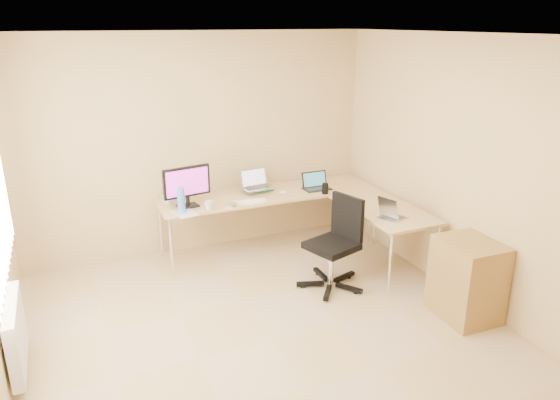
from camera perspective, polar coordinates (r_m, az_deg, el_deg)
name	(u,v)px	position (r m, az deg, el deg)	size (l,w,h in m)	color
floor	(272,340)	(4.81, -0.86, -15.09)	(4.50, 4.50, 0.00)	tan
ceiling	(270,35)	(3.98, -1.06, 17.63)	(4.50, 4.50, 0.00)	white
wall_back	(199,145)	(6.28, -8.84, 5.96)	(4.50, 4.50, 0.00)	tan
wall_front	(468,360)	(2.51, 19.90, -16.15)	(4.50, 4.50, 0.00)	tan
wall_right	(473,174)	(5.34, 20.38, 2.66)	(4.50, 4.50, 0.00)	tan
desk_main	(269,221)	(6.41, -1.22, -2.31)	(2.65, 0.70, 0.73)	tan
desk_return	(382,238)	(6.02, 11.08, -4.11)	(0.70, 1.30, 0.73)	tan
monitor	(187,187)	(5.83, -10.16, 1.44)	(0.54, 0.17, 0.47)	black
book_stack	(260,187)	(6.44, -2.17, 1.48)	(0.22, 0.30, 0.05)	#197255
laptop_center	(257,180)	(6.26, -2.56, 2.26)	(0.35, 0.27, 0.23)	#ACADB2
laptop_black	(317,181)	(6.40, 4.10, 2.08)	(0.33, 0.24, 0.21)	black
keyboard	(249,202)	(5.96, -3.44, -0.17)	(0.40, 0.11, 0.02)	white
mouse	(283,193)	(6.23, 0.33, 0.82)	(0.10, 0.06, 0.03)	white
mug	(209,206)	(5.75, -7.77, -0.61)	(0.11, 0.11, 0.10)	beige
cd_stack	(231,205)	(5.85, -5.39, -0.54)	(0.13, 0.13, 0.03)	silver
water_bottle	(181,201)	(5.67, -10.78, -0.07)	(0.08, 0.08, 0.29)	#487ACA
papers	(185,213)	(5.71, -10.37, -1.42)	(0.20, 0.29, 0.01)	silver
white_box	(174,199)	(6.09, -11.59, 0.15)	(0.20, 0.15, 0.07)	silver
desk_fan	(184,193)	(5.99, -10.52, 0.79)	(0.20, 0.20, 0.25)	white
black_cup	(325,189)	(6.25, 4.98, 1.26)	(0.08, 0.08, 0.13)	black
laptop_return	(394,209)	(5.58, 12.35, -0.97)	(0.24, 0.30, 0.20)	#B1B1B1
office_chair	(332,244)	(5.46, 5.69, -4.77)	(0.59, 0.59, 0.99)	black
cabinet	(467,282)	(5.28, 19.77, -8.46)	(0.48, 0.59, 0.82)	#A55633
radiator	(16,334)	(4.74, -26.95, -12.96)	(0.09, 0.80, 0.55)	white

